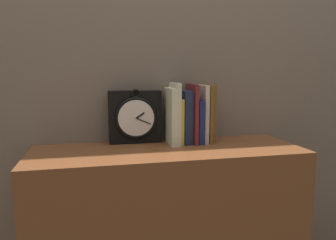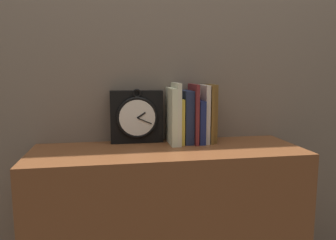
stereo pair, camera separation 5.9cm
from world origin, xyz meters
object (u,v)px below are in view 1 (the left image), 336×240
at_px(book_slot1_cream, 175,113).
at_px(book_slot5_navy, 197,121).
at_px(book_slot8_brown, 209,113).
at_px(book_slot3_navy, 185,116).
at_px(clock, 135,117).
at_px(book_slot0_cream, 170,116).
at_px(book_slot7_brown, 206,113).
at_px(book_slot4_maroon, 192,113).
at_px(book_slot2_yellow, 179,121).
at_px(book_slot6_cream, 202,113).

xyz_separation_m(book_slot1_cream, book_slot5_navy, (0.10, 0.01, -0.04)).
bearing_deg(book_slot8_brown, book_slot3_navy, -176.36).
xyz_separation_m(clock, book_slot3_navy, (0.21, -0.03, 0.00)).
height_order(book_slot0_cream, book_slot5_navy, book_slot0_cream).
relative_size(book_slot5_navy, book_slot7_brown, 0.74).
bearing_deg(book_slot8_brown, book_slot4_maroon, -169.82).
height_order(book_slot0_cream, book_slot1_cream, book_slot1_cream).
xyz_separation_m(book_slot4_maroon, book_slot8_brown, (0.09, 0.02, -0.00)).
distance_m(book_slot3_navy, book_slot4_maroon, 0.03).
bearing_deg(book_slot7_brown, book_slot1_cream, -176.36).
bearing_deg(book_slot4_maroon, book_slot8_brown, 10.18).
relative_size(book_slot1_cream, book_slot3_navy, 1.15).
height_order(clock, book_slot7_brown, book_slot7_brown).
xyz_separation_m(book_slot0_cream, book_slot5_navy, (0.12, 0.01, -0.03)).
bearing_deg(book_slot3_navy, book_slot1_cream, -166.69).
bearing_deg(clock, book_slot5_navy, -8.63).
bearing_deg(book_slot3_navy, book_slot4_maroon, -16.55).
relative_size(book_slot1_cream, book_slot2_yellow, 1.35).
bearing_deg(book_slot6_cream, book_slot3_navy, -179.89).
height_order(book_slot2_yellow, book_slot6_cream, book_slot6_cream).
xyz_separation_m(book_slot1_cream, book_slot6_cream, (0.13, 0.01, -0.01)).
bearing_deg(book_slot8_brown, book_slot6_cream, -168.81).
xyz_separation_m(clock, book_slot8_brown, (0.32, -0.03, 0.01)).
distance_m(book_slot4_maroon, book_slot6_cream, 0.05).
relative_size(book_slot0_cream, book_slot8_brown, 0.95).
height_order(book_slot1_cream, book_slot8_brown, book_slot1_cream).
relative_size(book_slot4_maroon, book_slot5_navy, 1.37).
distance_m(clock, book_slot2_yellow, 0.19).
height_order(clock, book_slot2_yellow, clock).
distance_m(clock, book_slot8_brown, 0.33).
distance_m(book_slot2_yellow, book_slot8_brown, 0.14).
bearing_deg(book_slot5_navy, book_slot4_maroon, -173.86).
relative_size(clock, book_slot5_navy, 1.27).
bearing_deg(book_slot0_cream, book_slot4_maroon, 2.01).
distance_m(book_slot0_cream, book_slot1_cream, 0.02).
distance_m(book_slot0_cream, book_slot2_yellow, 0.05).
bearing_deg(book_slot1_cream, book_slot0_cream, -179.99).
bearing_deg(book_slot1_cream, book_slot7_brown, 3.64).
relative_size(book_slot2_yellow, book_slot6_cream, 0.77).
relative_size(book_slot4_maroon, book_slot6_cream, 1.02).
bearing_deg(book_slot0_cream, book_slot3_navy, 9.55).
distance_m(book_slot2_yellow, book_slot4_maroon, 0.06).
relative_size(book_slot2_yellow, book_slot8_brown, 0.76).
bearing_deg(book_slot2_yellow, book_slot3_navy, 0.79).
height_order(book_slot3_navy, book_slot8_brown, book_slot8_brown).
distance_m(book_slot0_cream, book_slot7_brown, 0.16).
relative_size(clock, book_slot6_cream, 0.94).
height_order(book_slot1_cream, book_slot3_navy, book_slot1_cream).
height_order(book_slot3_navy, book_slot4_maroon, book_slot4_maroon).
bearing_deg(book_slot7_brown, clock, 173.15).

